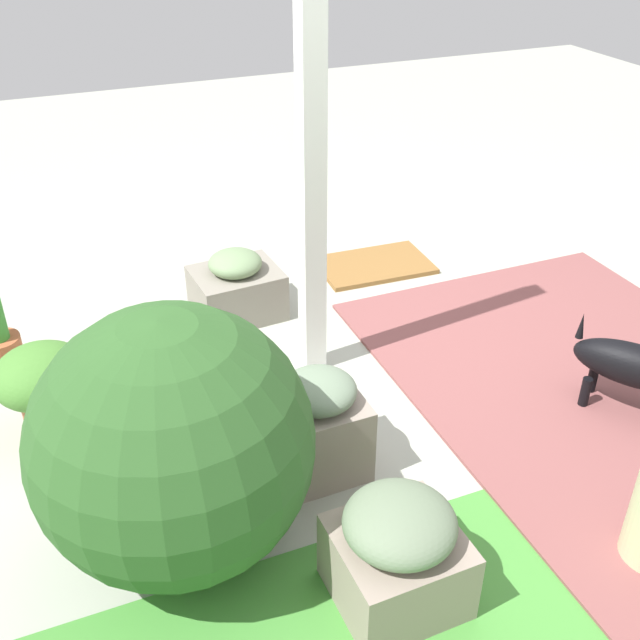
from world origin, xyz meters
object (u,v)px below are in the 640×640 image
porch_pillar (311,157)px  doormat (374,265)px  stone_planter_far (397,552)px  terracotta_pot_broad (43,383)px  stone_planter_mid (319,425)px  round_shrub (173,443)px  stone_planter_nearest (237,288)px

porch_pillar → doormat: 1.59m
stone_planter_far → terracotta_pot_broad: bearing=-53.6°
porch_pillar → stone_planter_far: size_ratio=5.02×
terracotta_pot_broad → stone_planter_mid: bearing=146.1°
stone_planter_far → doormat: 2.51m
stone_planter_mid → terracotta_pot_broad: size_ratio=1.11×
stone_planter_mid → round_shrub: bearing=17.3°
porch_pillar → stone_planter_mid: (0.26, 0.72, -0.88)m
porch_pillar → terracotta_pot_broad: size_ratio=5.16×
porch_pillar → stone_planter_nearest: porch_pillar is taller
stone_planter_far → doormat: (-1.03, -2.28, -0.20)m
stone_planter_far → doormat: size_ratio=0.63×
round_shrub → terracotta_pot_broad: round_shrub is taller
stone_planter_nearest → doormat: size_ratio=0.71×
stone_planter_mid → stone_planter_far: 0.70m
stone_planter_nearest → stone_planter_mid: 1.35m
stone_planter_nearest → round_shrub: size_ratio=0.50×
stone_planter_nearest → terracotta_pot_broad: bearing=31.3°
stone_planter_nearest → round_shrub: bearing=66.3°
round_shrub → doormat: size_ratio=1.42×
stone_planter_nearest → stone_planter_far: (0.05, 2.05, 0.04)m
stone_planter_nearest → stone_planter_mid: bearing=87.8°
stone_planter_mid → stone_planter_far: bearing=90.1°
terracotta_pot_broad → doormat: size_ratio=0.62×
round_shrub → doormat: 2.47m
porch_pillar → round_shrub: (0.89, 0.91, -0.62)m
porch_pillar → doormat: bearing=-131.9°
doormat → terracotta_pot_broad: bearing=23.3°
stone_planter_mid → stone_planter_far: (-0.00, 0.70, -0.02)m
porch_pillar → terracotta_pot_broad: porch_pillar is taller
doormat → stone_planter_far: bearing=65.8°
porch_pillar → stone_planter_far: bearing=79.7°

